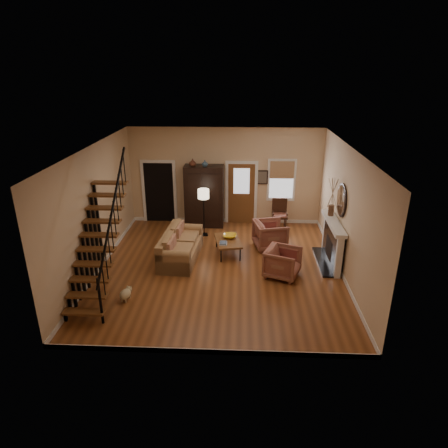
{
  "coord_description": "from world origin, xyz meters",
  "views": [
    {
      "loc": [
        0.58,
        -9.67,
        5.18
      ],
      "look_at": [
        0.1,
        0.4,
        1.15
      ],
      "focal_mm": 32.0,
      "sensor_mm": 36.0,
      "label": 1
    }
  ],
  "objects_px": {
    "armoire": "(204,196)",
    "floor_lamp": "(204,213)",
    "armchair_left": "(283,263)",
    "coffee_table": "(228,247)",
    "armchair_right": "(270,235)",
    "sofa": "(181,246)",
    "side_chair": "(280,214)"
  },
  "relations": [
    {
      "from": "floor_lamp",
      "to": "side_chair",
      "type": "bearing_deg",
      "value": 15.34
    },
    {
      "from": "sofa",
      "to": "armchair_right",
      "type": "distance_m",
      "value": 2.72
    },
    {
      "from": "armchair_left",
      "to": "armchair_right",
      "type": "bearing_deg",
      "value": 28.49
    },
    {
      "from": "armchair_left",
      "to": "armchair_right",
      "type": "relative_size",
      "value": 0.93
    },
    {
      "from": "armoire",
      "to": "armchair_left",
      "type": "height_order",
      "value": "armoire"
    },
    {
      "from": "armchair_right",
      "to": "floor_lamp",
      "type": "bearing_deg",
      "value": 54.67
    },
    {
      "from": "armchair_right",
      "to": "side_chair",
      "type": "height_order",
      "value": "side_chair"
    },
    {
      "from": "sofa",
      "to": "floor_lamp",
      "type": "bearing_deg",
      "value": 77.63
    },
    {
      "from": "armoire",
      "to": "side_chair",
      "type": "height_order",
      "value": "armoire"
    },
    {
      "from": "sofa",
      "to": "coffee_table",
      "type": "xyz_separation_m",
      "value": [
        1.32,
        0.37,
        -0.17
      ]
    },
    {
      "from": "armchair_left",
      "to": "floor_lamp",
      "type": "relative_size",
      "value": 0.55
    },
    {
      "from": "armoire",
      "to": "side_chair",
      "type": "relative_size",
      "value": 2.06
    },
    {
      "from": "armchair_right",
      "to": "coffee_table",
      "type": "bearing_deg",
      "value": 98.12
    },
    {
      "from": "sofa",
      "to": "armchair_right",
      "type": "bearing_deg",
      "value": 22.38
    },
    {
      "from": "armchair_left",
      "to": "sofa",
      "type": "bearing_deg",
      "value": 93.69
    },
    {
      "from": "sofa",
      "to": "floor_lamp",
      "type": "height_order",
      "value": "floor_lamp"
    },
    {
      "from": "armchair_right",
      "to": "floor_lamp",
      "type": "relative_size",
      "value": 0.59
    },
    {
      "from": "armchair_left",
      "to": "floor_lamp",
      "type": "bearing_deg",
      "value": 62.83
    },
    {
      "from": "sofa",
      "to": "coffee_table",
      "type": "bearing_deg",
      "value": 19.66
    },
    {
      "from": "armoire",
      "to": "sofa",
      "type": "relative_size",
      "value": 0.99
    },
    {
      "from": "armchair_left",
      "to": "side_chair",
      "type": "relative_size",
      "value": 0.84
    },
    {
      "from": "armoire",
      "to": "floor_lamp",
      "type": "relative_size",
      "value": 1.35
    },
    {
      "from": "armoire",
      "to": "sofa",
      "type": "distance_m",
      "value": 2.71
    },
    {
      "from": "sofa",
      "to": "armchair_left",
      "type": "relative_size",
      "value": 2.48
    },
    {
      "from": "armoire",
      "to": "floor_lamp",
      "type": "height_order",
      "value": "armoire"
    },
    {
      "from": "floor_lamp",
      "to": "side_chair",
      "type": "xyz_separation_m",
      "value": [
        2.49,
        0.68,
        -0.27
      ]
    },
    {
      "from": "sofa",
      "to": "side_chair",
      "type": "distance_m",
      "value": 3.83
    },
    {
      "from": "coffee_table",
      "to": "floor_lamp",
      "type": "xyz_separation_m",
      "value": [
        -0.83,
        1.34,
        0.56
      ]
    },
    {
      "from": "armchair_left",
      "to": "coffee_table",
      "type": "bearing_deg",
      "value": 70.75
    },
    {
      "from": "armoire",
      "to": "floor_lamp",
      "type": "distance_m",
      "value": 0.92
    },
    {
      "from": "coffee_table",
      "to": "floor_lamp",
      "type": "bearing_deg",
      "value": 121.66
    },
    {
      "from": "coffee_table",
      "to": "armchair_left",
      "type": "distance_m",
      "value": 1.95
    }
  ]
}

